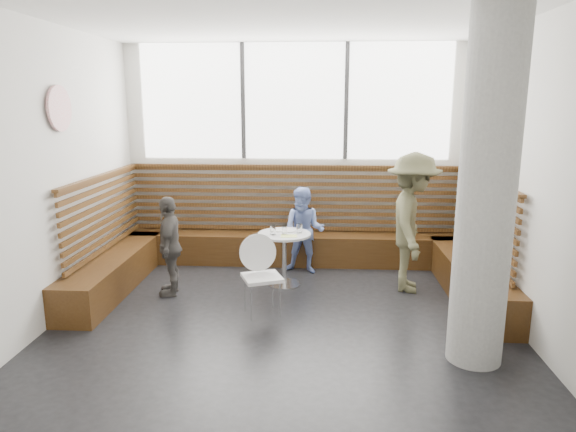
# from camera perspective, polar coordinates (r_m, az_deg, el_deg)

# --- Properties ---
(room) EXTENTS (5.00, 5.00, 3.20)m
(room) POSITION_cam_1_polar(r_m,az_deg,el_deg) (5.21, -0.69, 4.09)
(room) COLOR silver
(room) RESTS_ON ground
(booth) EXTENTS (5.00, 2.50, 1.44)m
(booth) POSITION_cam_1_polar(r_m,az_deg,el_deg) (7.19, 0.39, -3.28)
(booth) COLOR #3B240E
(booth) RESTS_ON ground
(concrete_column) EXTENTS (0.50, 0.50, 3.20)m
(concrete_column) POSITION_cam_1_polar(r_m,az_deg,el_deg) (4.83, 21.23, 2.54)
(concrete_column) COLOR gray
(concrete_column) RESTS_ON ground
(wall_art) EXTENTS (0.03, 0.50, 0.50)m
(wall_art) POSITION_cam_1_polar(r_m,az_deg,el_deg) (6.22, -24.07, 10.86)
(wall_art) COLOR white
(wall_art) RESTS_ON room
(cafe_table) EXTENTS (0.69, 0.69, 0.71)m
(cafe_table) POSITION_cam_1_polar(r_m,az_deg,el_deg) (6.70, -0.41, -3.59)
(cafe_table) COLOR silver
(cafe_table) RESTS_ON ground
(cafe_chair) EXTENTS (0.43, 0.42, 0.90)m
(cafe_chair) POSITION_cam_1_polar(r_m,az_deg,el_deg) (5.85, -2.84, -5.83)
(cafe_chair) COLOR white
(cafe_chair) RESTS_ON ground
(adult_man) EXTENTS (0.82, 1.23, 1.77)m
(adult_man) POSITION_cam_1_polar(r_m,az_deg,el_deg) (6.64, 13.64, -0.72)
(adult_man) COLOR brown
(adult_man) RESTS_ON ground
(child_back) EXTENTS (0.67, 0.57, 1.22)m
(child_back) POSITION_cam_1_polar(r_m,az_deg,el_deg) (7.18, 1.80, -1.63)
(child_back) COLOR #7D95D9
(child_back) RESTS_ON ground
(child_left) EXTENTS (0.40, 0.77, 1.25)m
(child_left) POSITION_cam_1_polar(r_m,az_deg,el_deg) (6.54, -12.99, -3.24)
(child_left) COLOR #4C4845
(child_left) RESTS_ON ground
(plate_near) EXTENTS (0.21, 0.21, 0.01)m
(plate_near) POSITION_cam_1_polar(r_m,az_deg,el_deg) (6.79, -1.10, -1.55)
(plate_near) COLOR white
(plate_near) RESTS_ON cafe_table
(plate_far) EXTENTS (0.21, 0.21, 0.01)m
(plate_far) POSITION_cam_1_polar(r_m,az_deg,el_deg) (6.75, -0.05, -1.62)
(plate_far) COLOR white
(plate_far) RESTS_ON cafe_table
(glass_left) EXTENTS (0.07, 0.07, 0.11)m
(glass_left) POSITION_cam_1_polar(r_m,az_deg,el_deg) (6.57, -1.70, -1.59)
(glass_left) COLOR white
(glass_left) RESTS_ON cafe_table
(glass_mid) EXTENTS (0.06, 0.06, 0.10)m
(glass_mid) POSITION_cam_1_polar(r_m,az_deg,el_deg) (6.58, -0.41, -1.62)
(glass_mid) COLOR white
(glass_mid) RESTS_ON cafe_table
(glass_right) EXTENTS (0.07, 0.07, 0.12)m
(glass_right) POSITION_cam_1_polar(r_m,az_deg,el_deg) (6.66, 1.27, -1.38)
(glass_right) COLOR white
(glass_right) RESTS_ON cafe_table
(menu_card) EXTENTS (0.21, 0.16, 0.00)m
(menu_card) POSITION_cam_1_polar(r_m,az_deg,el_deg) (6.50, 0.10, -2.24)
(menu_card) COLOR #A5C64C
(menu_card) RESTS_ON cafe_table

